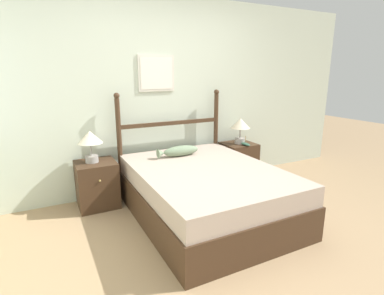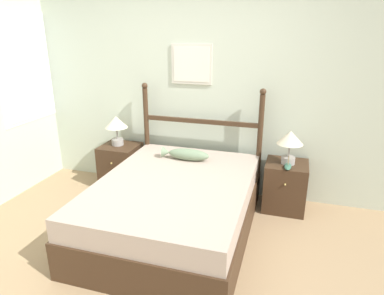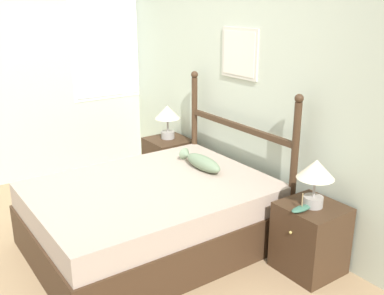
{
  "view_description": "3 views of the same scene",
  "coord_description": "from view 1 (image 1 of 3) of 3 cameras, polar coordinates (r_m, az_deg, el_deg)",
  "views": [
    {
      "loc": [
        -1.51,
        -2.08,
        1.6
      ],
      "look_at": [
        0.08,
        1.02,
        0.71
      ],
      "focal_mm": 28.0,
      "sensor_mm": 36.0,
      "label": 1
    },
    {
      "loc": [
        1.1,
        -2.22,
        1.98
      ],
      "look_at": [
        0.12,
        0.99,
        0.8
      ],
      "focal_mm": 32.0,
      "sensor_mm": 36.0,
      "label": 2
    },
    {
      "loc": [
        3.1,
        -1.08,
        2.05
      ],
      "look_at": [
        -0.02,
        1.1,
        0.79
      ],
      "focal_mm": 42.0,
      "sensor_mm": 36.0,
      "label": 3
    }
  ],
  "objects": [
    {
      "name": "nightstand_right",
      "position": [
        4.58,
        8.78,
        -2.59
      ],
      "size": [
        0.46,
        0.46,
        0.56
      ],
      "color": "#3D2819",
      "rests_on": "ground_plane"
    },
    {
      "name": "fish_pillow",
      "position": [
        3.73,
        -2.49,
        -0.68
      ],
      "size": [
        0.54,
        0.15,
        0.13
      ],
      "color": "gray",
      "rests_on": "bed"
    },
    {
      "name": "nightstand_left",
      "position": [
        3.8,
        -17.64,
        -6.68
      ],
      "size": [
        0.46,
        0.46,
        0.56
      ],
      "color": "#3D2819",
      "rests_on": "ground_plane"
    },
    {
      "name": "table_lamp_right",
      "position": [
        4.44,
        9.2,
        4.12
      ],
      "size": [
        0.28,
        0.28,
        0.38
      ],
      "color": "gray",
      "rests_on": "nightstand_right"
    },
    {
      "name": "ground_plane",
      "position": [
        3.03,
        7.85,
        -17.72
      ],
      "size": [
        16.0,
        16.0,
        0.0
      ],
      "primitive_type": "plane",
      "color": "#9E7F5B"
    },
    {
      "name": "model_boat",
      "position": [
        4.4,
        10.1,
        0.68
      ],
      "size": [
        0.07,
        0.2,
        0.14
      ],
      "color": "#386651",
      "rests_on": "nightstand_right"
    },
    {
      "name": "bed",
      "position": [
        3.39,
        2.64,
        -8.57
      ],
      "size": [
        1.47,
        1.97,
        0.57
      ],
      "color": "#3D2819",
      "rests_on": "ground_plane"
    },
    {
      "name": "wall_back",
      "position": [
        4.11,
        -5.64,
        9.79
      ],
      "size": [
        6.4,
        0.08,
        2.55
      ],
      "color": "beige",
      "rests_on": "ground_plane"
    },
    {
      "name": "headboard",
      "position": [
        4.06,
        -3.97,
        2.17
      ],
      "size": [
        1.49,
        0.07,
        1.35
      ],
      "color": "#3D2819",
      "rests_on": "ground_plane"
    },
    {
      "name": "table_lamp_left",
      "position": [
        3.66,
        -18.82,
        1.34
      ],
      "size": [
        0.28,
        0.28,
        0.38
      ],
      "color": "gray",
      "rests_on": "nightstand_left"
    }
  ]
}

